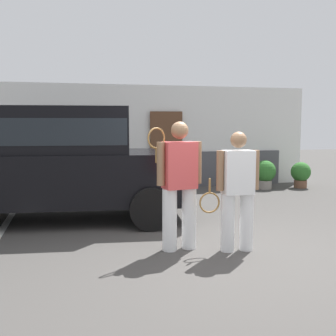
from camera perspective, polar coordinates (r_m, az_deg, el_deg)
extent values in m
plane|color=#423F3D|center=(5.82, 7.98, -11.45)|extent=(40.00, 40.00, 0.00)
cube|color=white|center=(11.36, -3.12, 4.37)|extent=(9.41, 0.30, 2.81)
cube|color=#4C4C51|center=(11.23, -2.91, -0.32)|extent=(7.90, 0.10, 0.98)
cube|color=brown|center=(11.28, -0.25, 2.56)|extent=(0.90, 0.06, 2.10)
cube|color=black|center=(7.69, -14.58, -1.18)|extent=(4.78, 2.39, 0.90)
cube|color=black|center=(7.67, -16.61, 5.11)|extent=(3.07, 2.06, 0.80)
cube|color=black|center=(7.67, -16.61, 4.96)|extent=(3.02, 2.08, 0.44)
cylinder|color=black|center=(8.65, -3.45, -3.14)|extent=(0.74, 0.34, 0.72)
cylinder|color=black|center=(6.79, -2.36, -5.71)|extent=(0.74, 0.34, 0.72)
cylinder|color=white|center=(5.81, 2.95, -6.99)|extent=(0.20, 0.20, 0.87)
cylinder|color=white|center=(5.70, 0.23, -7.24)|extent=(0.20, 0.20, 0.87)
cube|color=#E04C4C|center=(5.63, 1.63, 0.40)|extent=(0.48, 0.34, 0.65)
sphere|color=#8C6647|center=(5.60, 1.64, 5.28)|extent=(0.24, 0.24, 0.24)
cylinder|color=#8C6647|center=(5.74, 4.17, 0.78)|extent=(0.11, 0.11, 0.59)
cylinder|color=#8C6647|center=(5.52, -1.01, 0.58)|extent=(0.11, 0.11, 0.59)
torus|color=olive|center=(5.53, -1.64, 4.17)|extent=(0.28, 0.15, 0.29)
cylinder|color=olive|center=(5.55, -1.63, 1.75)|extent=(0.03, 0.03, 0.20)
cylinder|color=white|center=(5.83, 10.87, -7.38)|extent=(0.19, 0.19, 0.80)
cylinder|color=white|center=(5.74, 8.32, -7.56)|extent=(0.19, 0.19, 0.80)
cube|color=white|center=(5.66, 9.73, -0.58)|extent=(0.42, 0.27, 0.60)
sphere|color=#8C6647|center=(5.63, 9.82, 3.90)|extent=(0.22, 0.22, 0.22)
cylinder|color=#8C6647|center=(5.75, 12.12, -0.26)|extent=(0.10, 0.10, 0.55)
cylinder|color=#8C6647|center=(5.57, 7.28, -0.38)|extent=(0.10, 0.10, 0.55)
torus|color=olive|center=(5.65, 5.81, -4.83)|extent=(0.37, 0.04, 0.37)
cylinder|color=olive|center=(5.61, 5.84, -2.47)|extent=(0.03, 0.03, 0.20)
cylinder|color=gray|center=(11.44, 13.32, -2.26)|extent=(0.38, 0.38, 0.23)
sphere|color=#2D6B28|center=(11.40, 13.37, -0.43)|extent=(0.59, 0.59, 0.59)
cylinder|color=brown|center=(11.90, 17.98, -2.12)|extent=(0.35, 0.35, 0.21)
sphere|color=#2D6B28|center=(11.85, 18.03, -0.52)|extent=(0.54, 0.54, 0.54)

